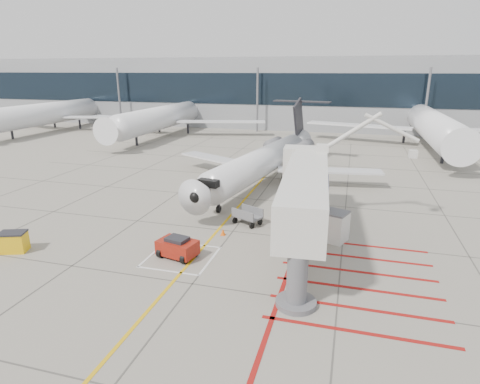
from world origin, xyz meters
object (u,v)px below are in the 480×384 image
(pushback_tug, at_px, (178,247))
(spill_bin, at_px, (14,242))
(jet_bridge, at_px, (305,201))
(regional_jet, at_px, (253,151))

(pushback_tug, bearing_deg, spill_bin, -155.94)
(jet_bridge, bearing_deg, regional_jet, 112.61)
(regional_jet, xyz_separation_m, pushback_tug, (-1.05, -15.77, -3.29))
(regional_jet, bearing_deg, pushback_tug, -84.15)
(jet_bridge, distance_m, spill_bin, 19.34)
(pushback_tug, xyz_separation_m, spill_bin, (-10.80, -2.19, -0.02))
(jet_bridge, height_order, pushback_tug, jet_bridge)
(regional_jet, distance_m, spill_bin, 21.78)
(spill_bin, bearing_deg, jet_bridge, -4.92)
(pushback_tug, relative_size, spill_bin, 1.54)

